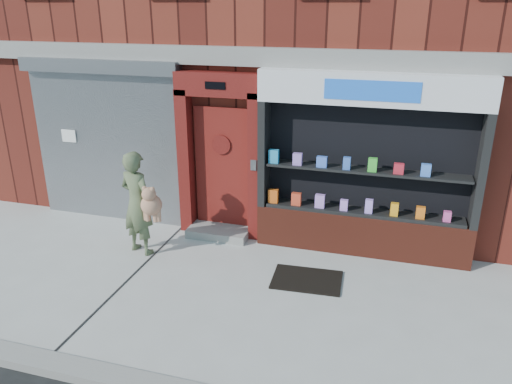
% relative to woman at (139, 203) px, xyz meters
% --- Properties ---
extents(ground, '(80.00, 80.00, 0.00)m').
position_rel_woman_xyz_m(ground, '(1.77, -0.76, -0.89)').
color(ground, '#9E9E99').
rests_on(ground, ground).
extents(building, '(12.00, 8.16, 8.00)m').
position_rel_woman_xyz_m(building, '(1.77, 5.24, 3.11)').
color(building, '#4A1711').
rests_on(building, ground).
extents(shutter_bay, '(3.10, 0.30, 3.04)m').
position_rel_woman_xyz_m(shutter_bay, '(-1.23, 1.17, 0.83)').
color(shutter_bay, gray).
rests_on(shutter_bay, ground).
extents(red_door_bay, '(1.52, 0.58, 2.90)m').
position_rel_woman_xyz_m(red_door_bay, '(1.03, 1.10, 0.57)').
color(red_door_bay, '#52100E').
rests_on(red_door_bay, ground).
extents(pharmacy_bay, '(3.50, 0.41, 3.00)m').
position_rel_woman_xyz_m(pharmacy_bay, '(3.52, 1.06, 0.48)').
color(pharmacy_bay, maroon).
rests_on(pharmacy_bay, ground).
extents(woman, '(0.86, 0.59, 1.77)m').
position_rel_woman_xyz_m(woman, '(0.00, 0.00, 0.00)').
color(woman, '#52603F').
rests_on(woman, ground).
extents(doormat, '(1.08, 0.79, 0.03)m').
position_rel_woman_xyz_m(doormat, '(2.85, -0.14, -0.88)').
color(doormat, black).
rests_on(doormat, ground).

